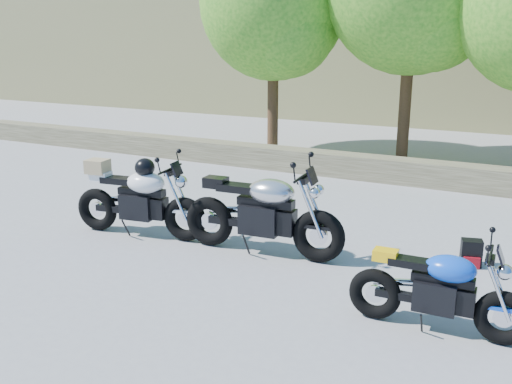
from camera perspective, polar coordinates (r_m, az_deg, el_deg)
ground at (r=7.85m, az=-4.68°, el=-6.83°), size 90.00×90.00×0.00m
stone_wall at (r=12.57m, az=8.61°, el=2.71°), size 22.00×0.55×0.50m
tree_decid_left at (r=14.71m, az=2.05°, el=17.93°), size 3.67×3.67×5.62m
silver_bike at (r=7.88m, az=0.72°, el=-2.19°), size 2.38×0.75×1.20m
white_bike at (r=8.79m, az=-11.68°, el=-0.56°), size 2.19×0.69×1.21m
blue_bike at (r=6.17m, az=17.81°, el=-9.37°), size 1.84×0.58×0.92m
backpack at (r=8.11m, az=20.72°, el=-5.76°), size 0.30×0.28×0.36m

